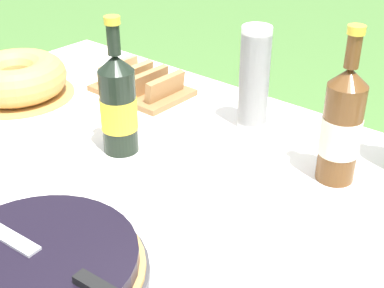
# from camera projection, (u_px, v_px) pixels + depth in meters

# --- Properties ---
(garden_table) EXTENTS (1.61, 1.20, 0.75)m
(garden_table) POSITION_uv_depth(u_px,v_px,m) (119.00, 224.00, 1.09)
(garden_table) COLOR brown
(garden_table) RESTS_ON ground_plane
(tablecloth) EXTENTS (1.62, 1.21, 0.10)m
(tablecloth) POSITION_uv_depth(u_px,v_px,m) (117.00, 203.00, 1.07)
(tablecloth) COLOR white
(tablecloth) RESTS_ON garden_table
(berry_tart) EXTENTS (0.35, 0.35, 0.06)m
(berry_tart) POSITION_uv_depth(u_px,v_px,m) (38.00, 269.00, 0.84)
(berry_tart) COLOR #38383D
(berry_tart) RESTS_ON tablecloth
(serving_knife) EXTENTS (0.38, 0.05, 0.01)m
(serving_knife) POSITION_uv_depth(u_px,v_px,m) (48.00, 259.00, 0.81)
(serving_knife) COLOR silver
(serving_knife) RESTS_ON berry_tart
(bundt_cake) EXTENTS (0.30, 0.30, 0.11)m
(bundt_cake) POSITION_uv_depth(u_px,v_px,m) (16.00, 78.00, 1.46)
(bundt_cake) COLOR tan
(bundt_cake) RESTS_ON tablecloth
(cup_stack) EXTENTS (0.07, 0.07, 0.25)m
(cup_stack) POSITION_uv_depth(u_px,v_px,m) (254.00, 78.00, 1.27)
(cup_stack) COLOR white
(cup_stack) RESTS_ON tablecloth
(cider_bottle_amber) EXTENTS (0.08, 0.08, 0.33)m
(cider_bottle_amber) POSITION_uv_depth(u_px,v_px,m) (342.00, 126.00, 1.06)
(cider_bottle_amber) COLOR brown
(cider_bottle_amber) RESTS_ON tablecloth
(juice_bottle_red) EXTENTS (0.08, 0.08, 0.31)m
(juice_bottle_red) POSITION_uv_depth(u_px,v_px,m) (118.00, 104.00, 1.17)
(juice_bottle_red) COLOR black
(juice_bottle_red) RESTS_ON tablecloth
(bread_board) EXTENTS (0.26, 0.18, 0.07)m
(bread_board) POSITION_uv_depth(u_px,v_px,m) (142.00, 85.00, 1.50)
(bread_board) COLOR olive
(bread_board) RESTS_ON tablecloth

